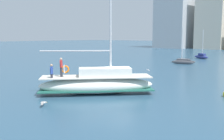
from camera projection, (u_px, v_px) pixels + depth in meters
ground_plane at (120, 91)px, 23.00m from camera, size 400.00×400.00×0.00m
main_sailboat at (97, 83)px, 22.03m from camera, size 8.28×8.68×12.07m
moored_sloop_near at (183, 61)px, 45.68m from camera, size 4.10×2.58×6.19m
moored_cutter_left at (201, 56)px, 55.93m from camera, size 4.22×2.96×6.06m
seagull at (43, 103)px, 17.99m from camera, size 0.76×0.79×0.17m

